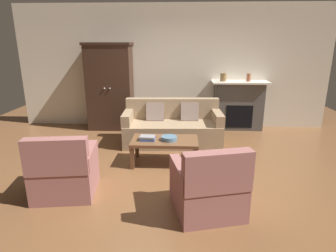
{
  "coord_description": "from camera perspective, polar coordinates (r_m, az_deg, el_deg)",
  "views": [
    {
      "loc": [
        0.25,
        -4.18,
        1.98
      ],
      "look_at": [
        0.01,
        0.6,
        0.55
      ],
      "focal_mm": 30.34,
      "sensor_mm": 36.0,
      "label": 1
    }
  ],
  "objects": [
    {
      "name": "ground_plane",
      "position": [
        4.63,
        -0.48,
        -8.69
      ],
      "size": [
        9.6,
        9.6,
        0.0
      ],
      "primitive_type": "plane",
      "color": "brown"
    },
    {
      "name": "back_wall",
      "position": [
        6.76,
        0.76,
        11.72
      ],
      "size": [
        7.2,
        0.1,
        2.8
      ],
      "primitive_type": "cube",
      "color": "silver",
      "rests_on": "ground"
    },
    {
      "name": "fireplace",
      "position": [
        6.75,
        13.94,
        4.09
      ],
      "size": [
        1.26,
        0.48,
        1.12
      ],
      "color": "#4C4947",
      "rests_on": "ground"
    },
    {
      "name": "armoire",
      "position": [
        6.68,
        -11.56,
        7.73
      ],
      "size": [
        1.06,
        0.57,
        1.96
      ],
      "color": "#382319",
      "rests_on": "ground"
    },
    {
      "name": "couch",
      "position": [
        5.7,
        0.91,
        -0.32
      ],
      "size": [
        1.96,
        0.94,
        0.86
      ],
      "color": "#937A5B",
      "rests_on": "ground"
    },
    {
      "name": "coffee_table",
      "position": [
        4.72,
        -0.68,
        -3.35
      ],
      "size": [
        1.1,
        0.6,
        0.42
      ],
      "color": "brown",
      "rests_on": "ground"
    },
    {
      "name": "fruit_bowl",
      "position": [
        4.67,
        0.22,
        -2.47
      ],
      "size": [
        0.26,
        0.26,
        0.07
      ],
      "primitive_type": "cylinder",
      "color": "slate",
      "rests_on": "coffee_table"
    },
    {
      "name": "book_stack",
      "position": [
        4.68,
        -4.15,
        -2.43
      ],
      "size": [
        0.25,
        0.18,
        0.07
      ],
      "color": "#38569E",
      "rests_on": "coffee_table"
    },
    {
      "name": "mantel_vase_bronze",
      "position": [
        6.57,
        11.07,
        9.61
      ],
      "size": [
        0.14,
        0.14,
        0.18
      ],
      "primitive_type": "cylinder",
      "color": "olive",
      "rests_on": "fireplace"
    },
    {
      "name": "mantel_vase_terracotta",
      "position": [
        6.67,
        15.9,
        9.37
      ],
      "size": [
        0.1,
        0.1,
        0.18
      ],
      "primitive_type": "cylinder",
      "color": "#A86042",
      "rests_on": "fireplace"
    },
    {
      "name": "armchair_near_left",
      "position": [
        4.05,
        -20.06,
        -8.74
      ],
      "size": [
        0.87,
        0.87,
        0.88
      ],
      "color": "#935B56",
      "rests_on": "ground"
    },
    {
      "name": "armchair_near_right",
      "position": [
        3.46,
        8.13,
        -12.31
      ],
      "size": [
        0.93,
        0.93,
        0.88
      ],
      "color": "#935B56",
      "rests_on": "ground"
    },
    {
      "name": "dog",
      "position": [
        4.91,
        -18.02,
        -4.9
      ],
      "size": [
        0.47,
        0.44,
        0.39
      ],
      "color": "beige",
      "rests_on": "ground"
    }
  ]
}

